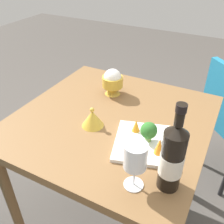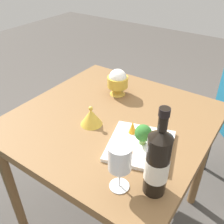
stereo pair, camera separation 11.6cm
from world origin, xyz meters
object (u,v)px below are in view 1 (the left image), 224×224
Objects in this scene: rice_bowl at (113,81)px; carrot_garnish_left at (159,146)px; serving_plate at (146,143)px; rice_bowl_lid at (93,118)px; broccoli_floret at (149,131)px; carrot_garnish_right at (136,126)px; wine_bottle at (172,158)px; wine_glass at (135,157)px.

rice_bowl reaches higher than carrot_garnish_left.
serving_plate is 4.59× the size of carrot_garnish_left.
rice_bowl_lid is at bearing 100.22° from rice_bowl.
rice_bowl_lid is 1.47× the size of carrot_garnish_left.
broccoli_floret is at bearing 136.82° from rice_bowl.
carrot_garnish_right is at bearing -33.18° from carrot_garnish_left.
carrot_garnish_left is 0.16m from carrot_garnish_right.
wine_bottle is at bearing 134.22° from rice_bowl.
wine_glass is at bearing 100.03° from serving_plate.
wine_glass is at bearing 98.80° from broccoli_floret.
rice_bowl_lid is 0.26m from broccoli_floret.
rice_bowl_lid is 0.26m from serving_plate.
wine_glass is 1.26× the size of rice_bowl.
broccoli_floret is at bearing -81.20° from wine_glass.
rice_bowl is 0.43m from broccoli_floret.
wine_glass is 2.09× the size of broccoli_floret.
broccoli_floret is (-0.31, 0.30, -0.01)m from rice_bowl.
rice_bowl is 0.36m from carrot_garnish_right.
wine_bottle is 1.04× the size of serving_plate.
carrot_garnish_right is (0.10, -0.26, -0.09)m from wine_glass.
rice_bowl reaches higher than serving_plate.
rice_bowl_lid reaches higher than carrot_garnish_right.
rice_bowl is 2.09× the size of carrot_garnish_left.
rice_bowl reaches higher than carrot_garnish_right.
rice_bowl is 1.42× the size of rice_bowl_lid.
carrot_garnish_right is at bearing -170.20° from rice_bowl_lid.
wine_bottle reaches higher than rice_bowl_lid.
wine_glass is 1.79× the size of rice_bowl_lid.
serving_plate is at bearing 70.96° from broccoli_floret.
carrot_garnish_left is at bearing 137.53° from rice_bowl.
rice_bowl is 0.51m from carrot_garnish_left.
wine_bottle reaches higher than serving_plate.
wine_glass reaches higher than broccoli_floret.
rice_bowl reaches higher than rice_bowl_lid.
rice_bowl_lid reaches higher than carrot_garnish_left.
serving_plate is 0.09m from carrot_garnish_right.
serving_plate is (0.14, -0.16, -0.12)m from wine_bottle.
carrot_garnish_left is 1.23× the size of carrot_garnish_right.
carrot_garnish_right is at bearing -68.23° from wine_glass.
serving_plate is 5.64× the size of carrot_garnish_right.
wine_glass is at bearing 124.06° from rice_bowl.
carrot_garnish_left is (-0.38, 0.34, -0.02)m from rice_bowl.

